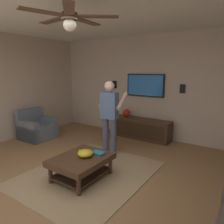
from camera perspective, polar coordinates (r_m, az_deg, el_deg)
name	(u,v)px	position (r m, az deg, el deg)	size (l,w,h in m)	color
ground_plane	(71,187)	(3.72, -11.05, -19.28)	(7.74, 7.74, 0.00)	olive
wall_back_tv	(154,87)	(5.98, 11.31, 6.56)	(0.10, 6.41, 2.82)	#BCA893
area_rug	(89,173)	(4.08, -6.15, -16.13)	(2.47, 2.00, 0.01)	#9E8460
armchair	(37,129)	(6.25, -19.65, -4.23)	(0.81, 0.82, 0.82)	slate
coffee_table	(81,163)	(3.82, -8.24, -13.34)	(1.00, 0.80, 0.40)	#422B1C
media_console	(140,128)	(5.97, 7.61, -4.41)	(0.45, 1.70, 0.55)	#422B1C
tv	(145,85)	(5.99, 8.94, 7.13)	(0.05, 1.10, 0.62)	black
person_standing	(110,113)	(4.69, -0.58, -0.36)	(0.58, 0.59, 1.64)	#4C5166
bowl	(85,153)	(3.76, -7.22, -10.98)	(0.27, 0.27, 0.12)	gold
remote_white	(83,151)	(3.99, -7.83, -10.40)	(0.15, 0.04, 0.02)	white
book	(98,153)	(3.87, -3.72, -10.93)	(0.22, 0.16, 0.04)	teal
vase_round	(126,113)	(6.10, 3.92, -0.28)	(0.22, 0.22, 0.22)	red
wall_speaker_left	(182,89)	(5.64, 18.44, 5.96)	(0.06, 0.12, 0.22)	black
wall_speaker_right	(115,85)	(6.50, 0.70, 7.40)	(0.06, 0.12, 0.22)	black
ceiling_fan	(70,19)	(2.88, -11.29, 23.45)	(1.19, 1.13, 0.46)	#4C3828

